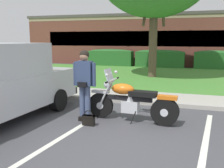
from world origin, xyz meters
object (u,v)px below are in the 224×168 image
Objects in this scene: brick_building at (191,40)px; hedge_center_left at (160,58)px; hedge_center_right at (215,59)px; motorcycle at (135,102)px; rider_person at (85,80)px; hedge_left at (111,57)px; handbag at (88,119)px.

hedge_center_left is at bearing -106.31° from brick_building.
hedge_center_right is 0.10× the size of brick_building.
rider_person is at bearing -168.46° from motorcycle.
hedge_center_left is at bearing 94.55° from motorcycle.
hedge_left is 1.22× the size of hedge_center_right.
rider_person reaches higher than hedge_center_left.
brick_building is (5.49, 6.52, 1.26)m from hedge_left.
handbag is (-0.94, -0.59, -0.34)m from motorcycle.
hedge_left is at bearing -130.11° from brick_building.
motorcycle is at bearing -85.45° from hedge_center_left.
brick_building reaches higher than handbag.
hedge_center_right is at bearing 72.94° from rider_person.
rider_person is at bearing -90.98° from hedge_center_left.
motorcycle is at bearing 32.28° from handbag.
handbag is at bearing -56.18° from rider_person.
brick_building is at bearing 49.89° from hedge_left.
hedge_center_right is 6.85m from brick_building.
motorcycle is 12.16m from hedge_center_left.
handbag is 0.11× the size of hedge_left.
hedge_left is at bearing 110.57° from motorcycle.
brick_building is at bearing 83.60° from rider_person.
motorcycle is 18.71m from brick_building.
brick_building reaches higher than motorcycle.
hedge_left is 3.58m from hedge_center_left.
rider_person is 12.36m from hedge_center_left.
hedge_left is 0.99× the size of hedge_center_left.
hedge_left is 7.16m from hedge_center_right.
motorcycle reaches higher than hedge_center_right.
rider_person is 12.93m from hedge_center_right.
rider_person is 0.52× the size of hedge_center_left.
hedge_center_right is (3.58, 0.00, 0.00)m from hedge_center_left.
hedge_center_right is (3.56, 12.71, 0.51)m from handbag.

